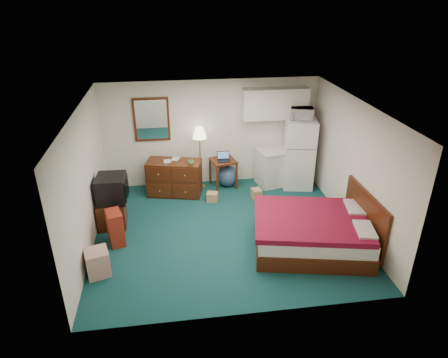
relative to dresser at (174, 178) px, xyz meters
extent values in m
cube|color=#0C2829|center=(0.92, -1.70, -0.41)|extent=(5.00, 4.50, 0.01)
cube|color=#F2E9C6|center=(0.92, -1.70, 2.09)|extent=(5.00, 4.50, 0.01)
cube|color=#F2E9C6|center=(0.92, 0.55, 0.84)|extent=(5.00, 0.01, 2.50)
cube|color=#F2E9C6|center=(0.92, -3.95, 0.84)|extent=(5.00, 0.01, 2.50)
cube|color=#F2E9C6|center=(-1.58, -1.70, 0.84)|extent=(0.01, 4.50, 2.50)
cube|color=#F2E9C6|center=(3.42, -1.70, 0.84)|extent=(0.01, 4.50, 2.50)
sphere|color=navy|center=(1.26, 0.25, -0.15)|extent=(0.65, 0.65, 0.51)
imported|color=white|center=(2.92, 0.07, 1.40)|extent=(0.54, 0.37, 0.33)
imported|color=tan|center=(-0.22, 0.00, 0.51)|extent=(0.15, 0.03, 0.21)
imported|color=tan|center=(-0.03, 0.13, 0.52)|extent=(0.17, 0.08, 0.23)
imported|color=#528B3F|center=(0.37, -0.23, 0.48)|extent=(0.15, 0.12, 0.14)
camera|label=1|loc=(-0.05, -8.29, 3.94)|focal=32.00mm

